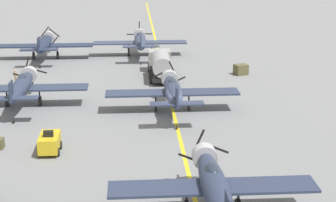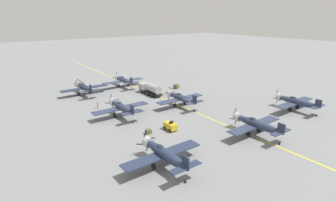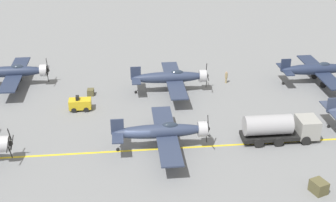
{
  "view_description": "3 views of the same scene",
  "coord_description": "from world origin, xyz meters",
  "px_view_note": "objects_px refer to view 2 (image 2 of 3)",
  "views": [
    {
      "loc": [
        -3.77,
        -45.37,
        15.88
      ],
      "look_at": [
        -0.67,
        -0.21,
        1.89
      ],
      "focal_mm": 60.0,
      "sensor_mm": 36.0,
      "label": 1
    },
    {
      "loc": [
        -36.05,
        -41.09,
        19.67
      ],
      "look_at": [
        -3.25,
        3.27,
        1.71
      ],
      "focal_mm": 28.0,
      "sensor_mm": 36.0,
      "label": 2
    },
    {
      "loc": [
        40.64,
        -1.27,
        25.2
      ],
      "look_at": [
        -7.41,
        3.86,
        1.8
      ],
      "focal_mm": 50.0,
      "sensor_mm": 36.0,
      "label": 3
    }
  ],
  "objects_px": {
    "tow_tractor": "(170,126)",
    "airplane_near_left": "(164,154)",
    "ground_crew_walking": "(98,104)",
    "supply_crate_mid_lane": "(176,86)",
    "airplane_far_center": "(124,80)",
    "airplane_far_left": "(84,87)",
    "airplane_mid_left": "(122,107)",
    "airplane_mid_center": "(181,98)",
    "airplane_near_right": "(296,102)",
    "supply_crate_by_tanker": "(148,132)",
    "fuel_tanker": "(150,89)",
    "airplane_near_center": "(256,124)"
  },
  "relations": [
    {
      "from": "airplane_near_left",
      "to": "fuel_tanker",
      "type": "relative_size",
      "value": 1.5
    },
    {
      "from": "airplane_far_left",
      "to": "airplane_near_right",
      "type": "xyz_separation_m",
      "value": [
        32.72,
        -38.97,
        -0.0
      ]
    },
    {
      "from": "airplane_far_left",
      "to": "airplane_mid_left",
      "type": "bearing_deg",
      "value": -70.13
    },
    {
      "from": "tow_tractor",
      "to": "airplane_near_left",
      "type": "bearing_deg",
      "value": -131.14
    },
    {
      "from": "ground_crew_walking",
      "to": "airplane_near_left",
      "type": "bearing_deg",
      "value": -94.1
    },
    {
      "from": "supply_crate_by_tanker",
      "to": "supply_crate_mid_lane",
      "type": "height_order",
      "value": "supply_crate_mid_lane"
    },
    {
      "from": "supply_crate_by_tanker",
      "to": "airplane_near_right",
      "type": "bearing_deg",
      "value": -15.68
    },
    {
      "from": "airplane_far_center",
      "to": "supply_crate_by_tanker",
      "type": "distance_m",
      "value": 33.17
    },
    {
      "from": "supply_crate_mid_lane",
      "to": "airplane_mid_left",
      "type": "bearing_deg",
      "value": -154.95
    },
    {
      "from": "supply_crate_by_tanker",
      "to": "tow_tractor",
      "type": "bearing_deg",
      "value": -14.48
    },
    {
      "from": "airplane_mid_center",
      "to": "airplane_mid_left",
      "type": "relative_size",
      "value": 1.0
    },
    {
      "from": "airplane_far_center",
      "to": "fuel_tanker",
      "type": "height_order",
      "value": "airplane_far_center"
    },
    {
      "from": "supply_crate_mid_lane",
      "to": "airplane_mid_center",
      "type": "bearing_deg",
      "value": -124.05
    },
    {
      "from": "tow_tractor",
      "to": "ground_crew_walking",
      "type": "xyz_separation_m",
      "value": [
        -6.0,
        18.97,
        0.1
      ]
    },
    {
      "from": "airplane_mid_center",
      "to": "airplane_near_right",
      "type": "relative_size",
      "value": 1.0
    },
    {
      "from": "airplane_near_left",
      "to": "airplane_mid_center",
      "type": "relative_size",
      "value": 1.0
    },
    {
      "from": "airplane_mid_center",
      "to": "fuel_tanker",
      "type": "height_order",
      "value": "airplane_mid_center"
    },
    {
      "from": "airplane_mid_center",
      "to": "ground_crew_walking",
      "type": "relative_size",
      "value": 7.32
    },
    {
      "from": "airplane_mid_center",
      "to": "tow_tractor",
      "type": "bearing_deg",
      "value": -141.57
    },
    {
      "from": "airplane_near_left",
      "to": "airplane_far_left",
      "type": "relative_size",
      "value": 1.0
    },
    {
      "from": "airplane_near_right",
      "to": "supply_crate_by_tanker",
      "type": "height_order",
      "value": "airplane_near_right"
    },
    {
      "from": "airplane_mid_left",
      "to": "supply_crate_mid_lane",
      "type": "bearing_deg",
      "value": 16.51
    },
    {
      "from": "airplane_mid_center",
      "to": "fuel_tanker",
      "type": "distance_m",
      "value": 12.35
    },
    {
      "from": "airplane_far_left",
      "to": "supply_crate_mid_lane",
      "type": "distance_m",
      "value": 24.91
    },
    {
      "from": "airplane_far_left",
      "to": "ground_crew_walking",
      "type": "xyz_separation_m",
      "value": [
        -1.38,
        -12.02,
        -1.12
      ]
    },
    {
      "from": "airplane_far_left",
      "to": "airplane_near_center",
      "type": "distance_m",
      "value": 44.12
    },
    {
      "from": "airplane_far_left",
      "to": "airplane_mid_left",
      "type": "xyz_separation_m",
      "value": [
        0.68,
        -19.66,
        0.0
      ]
    },
    {
      "from": "airplane_mid_left",
      "to": "supply_crate_mid_lane",
      "type": "relative_size",
      "value": 8.62
    },
    {
      "from": "tow_tractor",
      "to": "airplane_far_center",
      "type": "bearing_deg",
      "value": 77.1
    },
    {
      "from": "airplane_near_left",
      "to": "airplane_near_center",
      "type": "bearing_deg",
      "value": -6.93
    },
    {
      "from": "airplane_mid_center",
      "to": "airplane_near_center",
      "type": "distance_m",
      "value": 19.33
    },
    {
      "from": "airplane_mid_center",
      "to": "fuel_tanker",
      "type": "xyz_separation_m",
      "value": [
        -0.37,
        12.33,
        -0.5
      ]
    },
    {
      "from": "airplane_far_center",
      "to": "airplane_near_left",
      "type": "bearing_deg",
      "value": -111.64
    },
    {
      "from": "airplane_far_center",
      "to": "tow_tractor",
      "type": "xyz_separation_m",
      "value": [
        -7.37,
        -32.15,
        -1.22
      ]
    },
    {
      "from": "airplane_mid_left",
      "to": "fuel_tanker",
      "type": "relative_size",
      "value": 1.5
    },
    {
      "from": "airplane_near_right",
      "to": "fuel_tanker",
      "type": "xyz_separation_m",
      "value": [
        -18.7,
        29.22,
        -0.5
      ]
    },
    {
      "from": "airplane_mid_left",
      "to": "fuel_tanker",
      "type": "distance_m",
      "value": 16.63
    },
    {
      "from": "ground_crew_walking",
      "to": "supply_crate_mid_lane",
      "type": "relative_size",
      "value": 1.18
    },
    {
      "from": "airplane_mid_center",
      "to": "tow_tractor",
      "type": "height_order",
      "value": "airplane_mid_center"
    },
    {
      "from": "airplane_far_left",
      "to": "airplane_far_center",
      "type": "xyz_separation_m",
      "value": [
        11.99,
        1.15,
        -0.0
      ]
    },
    {
      "from": "airplane_mid_center",
      "to": "airplane_near_right",
      "type": "height_order",
      "value": "airplane_near_right"
    },
    {
      "from": "airplane_far_center",
      "to": "supply_crate_by_tanker",
      "type": "height_order",
      "value": "airplane_far_center"
    },
    {
      "from": "airplane_far_center",
      "to": "ground_crew_walking",
      "type": "bearing_deg",
      "value": -136.63
    },
    {
      "from": "airplane_far_left",
      "to": "tow_tractor",
      "type": "height_order",
      "value": "airplane_far_left"
    },
    {
      "from": "airplane_mid_left",
      "to": "airplane_far_center",
      "type": "relative_size",
      "value": 1.0
    },
    {
      "from": "airplane_far_center",
      "to": "supply_crate_by_tanker",
      "type": "relative_size",
      "value": 12.47
    },
    {
      "from": "airplane_far_left",
      "to": "airplane_mid_center",
      "type": "bearing_deg",
      "value": -39.02
    },
    {
      "from": "airplane_far_center",
      "to": "tow_tractor",
      "type": "relative_size",
      "value": 4.62
    },
    {
      "from": "airplane_far_left",
      "to": "airplane_near_center",
      "type": "xyz_separation_m",
      "value": [
        15.25,
        -41.4,
        0.0
      ]
    },
    {
      "from": "airplane_mid_left",
      "to": "ground_crew_walking",
      "type": "relative_size",
      "value": 7.32
    }
  ]
}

